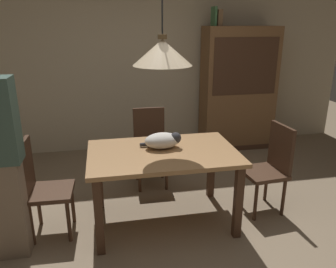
# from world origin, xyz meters

# --- Properties ---
(ground) EXTENTS (10.00, 10.00, 0.00)m
(ground) POSITION_xyz_m (0.00, 0.00, 0.00)
(ground) COLOR #847056
(back_wall) EXTENTS (6.40, 0.10, 2.90)m
(back_wall) POSITION_xyz_m (0.00, 2.65, 1.45)
(back_wall) COLOR beige
(back_wall) RESTS_ON ground
(dining_table) EXTENTS (1.40, 0.90, 0.75)m
(dining_table) POSITION_xyz_m (-0.15, 0.44, 0.65)
(dining_table) COLOR #A87A4C
(dining_table) RESTS_ON ground
(chair_far_back) EXTENTS (0.41, 0.41, 0.93)m
(chair_far_back) POSITION_xyz_m (-0.15, 1.32, 0.51)
(chair_far_back) COLOR #472D1E
(chair_far_back) RESTS_ON ground
(chair_right_side) EXTENTS (0.44, 0.44, 0.93)m
(chair_right_side) POSITION_xyz_m (0.98, 0.44, 0.51)
(chair_right_side) COLOR #472D1E
(chair_right_side) RESTS_ON ground
(chair_left_side) EXTENTS (0.41, 0.41, 0.93)m
(chair_left_side) POSITION_xyz_m (-1.28, 0.44, 0.51)
(chair_left_side) COLOR #472D1E
(chair_left_side) RESTS_ON ground
(cat_sleeping) EXTENTS (0.39, 0.23, 0.16)m
(cat_sleeping) POSITION_xyz_m (-0.13, 0.53, 0.83)
(cat_sleeping) COLOR silver
(cat_sleeping) RESTS_ON dining_table
(pendant_lamp) EXTENTS (0.52, 0.52, 1.30)m
(pendant_lamp) POSITION_xyz_m (-0.15, 0.44, 1.66)
(pendant_lamp) COLOR beige
(hutch_bookcase) EXTENTS (1.12, 0.45, 1.85)m
(hutch_bookcase) POSITION_xyz_m (1.37, 2.32, 0.89)
(hutch_bookcase) COLOR brown
(hutch_bookcase) RESTS_ON ground
(book_green_slim) EXTENTS (0.03, 0.20, 0.26)m
(book_green_slim) POSITION_xyz_m (0.93, 2.32, 1.98)
(book_green_slim) COLOR #427A4C
(book_green_slim) RESTS_ON hutch_bookcase
(book_brown_thick) EXTENTS (0.06, 0.24, 0.22)m
(book_brown_thick) POSITION_xyz_m (0.99, 2.32, 1.96)
(book_brown_thick) COLOR brown
(book_brown_thick) RESTS_ON hutch_bookcase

